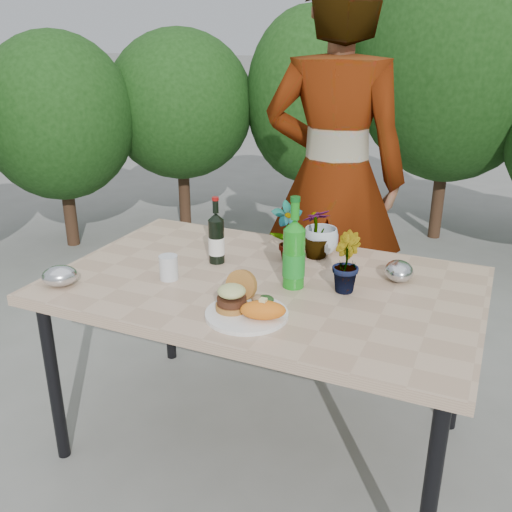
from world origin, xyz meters
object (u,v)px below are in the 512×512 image
at_px(dinner_plate, 247,314).
at_px(wine_bottle, 216,239).
at_px(patio_table, 264,294).
at_px(person, 334,179).

relative_size(dinner_plate, wine_bottle, 1.01).
xyz_separation_m(patio_table, person, (0.02, 0.83, 0.27)).
bearing_deg(dinner_plate, patio_table, 101.72).
bearing_deg(wine_bottle, dinner_plate, -49.23).
height_order(patio_table, dinner_plate, dinner_plate).
xyz_separation_m(patio_table, wine_bottle, (-0.25, 0.09, 0.16)).
bearing_deg(dinner_plate, wine_bottle, 129.07).
bearing_deg(person, wine_bottle, 62.80).
relative_size(dinner_plate, person, 0.15).
bearing_deg(patio_table, person, 88.96).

